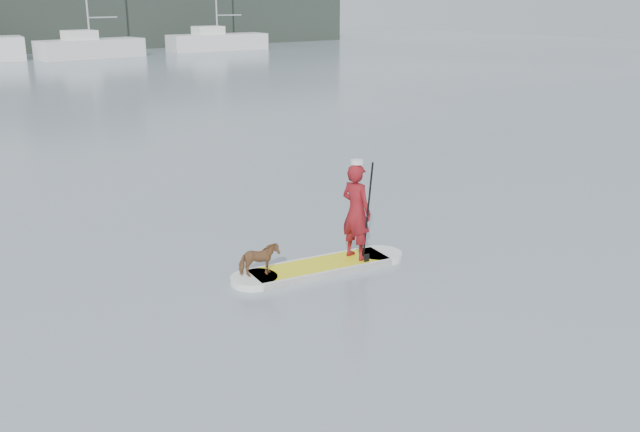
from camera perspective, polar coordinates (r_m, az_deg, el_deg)
ground at (r=13.21m, az=-15.66°, el=-3.90°), size 140.00×140.00×0.00m
paddleboard at (r=12.52m, az=0.00°, el=-4.11°), size 3.27×1.20×0.12m
paddler at (r=12.55m, az=2.92°, el=0.36°), size 0.49×0.68×1.72m
white_cap at (r=12.32m, az=2.98°, el=4.34°), size 0.22×0.22×0.07m
dog at (r=11.94m, az=-4.91°, el=-3.52°), size 0.72×0.45×0.56m
paddle at (r=12.41m, az=3.81°, el=-0.74°), size 0.10×0.30×2.00m
sailboat_e at (r=58.52m, az=-17.94°, el=12.74°), size 8.16×3.32×11.53m
sailboat_f at (r=64.37m, az=-8.25°, el=13.76°), size 8.80×3.18×12.93m
shore_building_east at (r=69.29m, az=-19.10°, el=15.86°), size 10.00×4.00×8.00m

